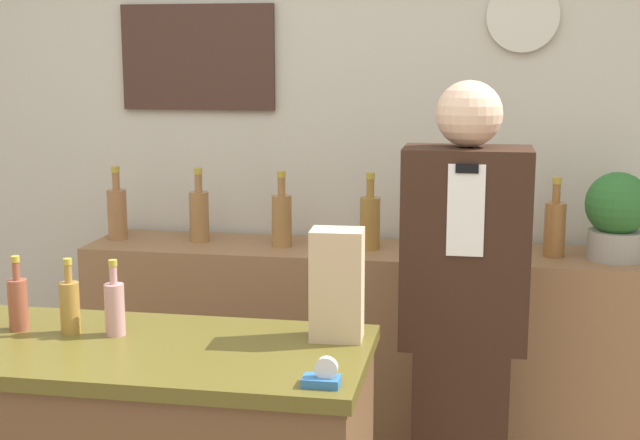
# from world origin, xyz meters

# --- Properties ---
(back_wall) EXTENTS (5.20, 0.09, 2.70)m
(back_wall) POSITION_xyz_m (-0.00, 2.00, 1.35)
(back_wall) COLOR beige
(back_wall) RESTS_ON ground_plane
(back_shelf) EXTENTS (2.21, 0.42, 0.95)m
(back_shelf) POSITION_xyz_m (0.17, 1.73, 0.47)
(back_shelf) COLOR #8E6642
(back_shelf) RESTS_ON ground_plane
(shopkeeper) EXTENTS (0.41, 0.26, 1.62)m
(shopkeeper) POSITION_xyz_m (0.58, 1.20, 0.81)
(shopkeeper) COLOR #331E14
(shopkeeper) RESTS_ON ground_plane
(potted_plant) EXTENTS (0.24, 0.24, 0.33)m
(potted_plant) POSITION_xyz_m (1.12, 1.71, 1.12)
(potted_plant) COLOR #9E998E
(potted_plant) RESTS_ON back_shelf
(paper_bag) EXTENTS (0.15, 0.12, 0.31)m
(paper_bag) POSITION_xyz_m (0.24, 0.68, 1.07)
(paper_bag) COLOR tan
(paper_bag) RESTS_ON display_counter
(tape_dispenser) EXTENTS (0.09, 0.06, 0.07)m
(tape_dispenser) POSITION_xyz_m (0.26, 0.32, 0.94)
(tape_dispenser) COLOR #2D66A8
(tape_dispenser) RESTS_ON display_counter
(counter_bottle_2) EXTENTS (0.06, 0.06, 0.22)m
(counter_bottle_2) POSITION_xyz_m (-0.68, 0.60, 1.00)
(counter_bottle_2) COLOR brown
(counter_bottle_2) RESTS_ON display_counter
(counter_bottle_3) EXTENTS (0.06, 0.06, 0.22)m
(counter_bottle_3) POSITION_xyz_m (-0.52, 0.60, 1.00)
(counter_bottle_3) COLOR olive
(counter_bottle_3) RESTS_ON display_counter
(counter_bottle_4) EXTENTS (0.06, 0.06, 0.22)m
(counter_bottle_4) POSITION_xyz_m (-0.38, 0.60, 1.00)
(counter_bottle_4) COLOR tan
(counter_bottle_4) RESTS_ON display_counter
(shelf_bottle_0) EXTENTS (0.08, 0.08, 0.30)m
(shelf_bottle_0) POSITION_xyz_m (-0.85, 1.74, 1.06)
(shelf_bottle_0) COLOR #98663E
(shelf_bottle_0) RESTS_ON back_shelf
(shelf_bottle_1) EXTENTS (0.08, 0.08, 0.30)m
(shelf_bottle_1) POSITION_xyz_m (-0.50, 1.75, 1.06)
(shelf_bottle_1) COLOR olive
(shelf_bottle_1) RESTS_ON back_shelf
(shelf_bottle_2) EXTENTS (0.08, 0.08, 0.30)m
(shelf_bottle_2) POSITION_xyz_m (-0.15, 1.72, 1.06)
(shelf_bottle_2) COLOR olive
(shelf_bottle_2) RESTS_ON back_shelf
(shelf_bottle_3) EXTENTS (0.08, 0.08, 0.30)m
(shelf_bottle_3) POSITION_xyz_m (0.20, 1.73, 1.06)
(shelf_bottle_3) COLOR olive
(shelf_bottle_3) RESTS_ON back_shelf
(shelf_bottle_4) EXTENTS (0.08, 0.08, 0.30)m
(shelf_bottle_4) POSITION_xyz_m (0.55, 1.74, 1.06)
(shelf_bottle_4) COLOR olive
(shelf_bottle_4) RESTS_ON back_shelf
(shelf_bottle_5) EXTENTS (0.08, 0.08, 0.30)m
(shelf_bottle_5) POSITION_xyz_m (0.90, 1.72, 1.06)
(shelf_bottle_5) COLOR #996433
(shelf_bottle_5) RESTS_ON back_shelf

